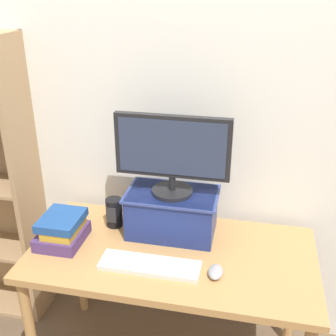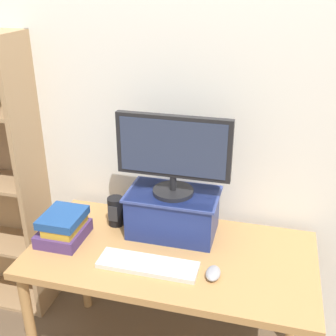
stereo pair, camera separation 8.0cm
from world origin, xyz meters
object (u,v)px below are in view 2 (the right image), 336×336
at_px(keyboard, 148,265).
at_px(computer_mouse, 213,273).
at_px(desk, 171,265).
at_px(book_stack, 64,227).
at_px(riser_box, 173,212).
at_px(computer_monitor, 173,152).
at_px(desk_speaker, 116,211).

distance_m(keyboard, computer_mouse, 0.29).
xyz_separation_m(desk, book_stack, (-0.54, -0.03, 0.15)).
bearing_deg(computer_mouse, keyboard, -178.38).
bearing_deg(desk, riser_box, 100.75).
relative_size(computer_monitor, desk_speaker, 3.56).
bearing_deg(computer_monitor, desk, -79.16).
bearing_deg(desk_speaker, riser_box, 0.20).
relative_size(desk, desk_speaker, 8.78).
bearing_deg(book_stack, computer_monitor, 21.07).
height_order(desk, book_stack, book_stack).
relative_size(computer_monitor, computer_mouse, 5.27).
relative_size(riser_box, book_stack, 1.86).
relative_size(computer_monitor, book_stack, 2.26).
bearing_deg(desk, computer_mouse, -30.53).
bearing_deg(computer_monitor, riser_box, 90.00).
height_order(desk, keyboard, keyboard).
xyz_separation_m(desk, computer_monitor, (-0.03, 0.16, 0.52)).
relative_size(desk, book_stack, 5.56).
bearing_deg(desk, keyboard, -116.66).
height_order(computer_monitor, desk_speaker, computer_monitor).
height_order(computer_monitor, computer_mouse, computer_monitor).
height_order(computer_monitor, book_stack, computer_monitor).
xyz_separation_m(keyboard, book_stack, (-0.47, 0.11, 0.05)).
height_order(desk, desk_speaker, desk_speaker).
relative_size(keyboard, desk_speaker, 2.95).
bearing_deg(book_stack, desk_speaker, 44.42).
bearing_deg(computer_mouse, riser_box, 130.79).
relative_size(computer_mouse, book_stack, 0.43).
bearing_deg(riser_box, keyboard, -97.41).
bearing_deg(desk_speaker, computer_mouse, -27.67).
relative_size(book_stack, desk_speaker, 1.58).
relative_size(desk, riser_box, 2.99).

